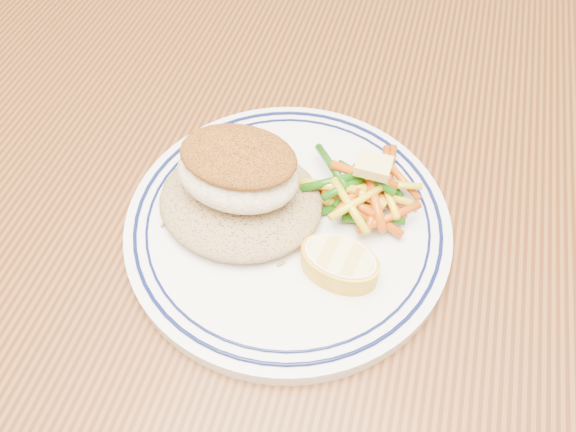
# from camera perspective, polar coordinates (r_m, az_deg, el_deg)

# --- Properties ---
(ground) EXTENTS (4.00, 4.00, 0.00)m
(ground) POSITION_cam_1_polar(r_m,az_deg,el_deg) (1.19, -0.37, -20.59)
(ground) COLOR brown
(ground) RESTS_ON ground
(dining_table) EXTENTS (1.50, 0.90, 0.75)m
(dining_table) POSITION_cam_1_polar(r_m,az_deg,el_deg) (0.59, -0.71, -3.20)
(dining_table) COLOR #46220E
(dining_table) RESTS_ON ground
(plate) EXTENTS (0.27, 0.27, 0.02)m
(plate) POSITION_cam_1_polar(r_m,az_deg,el_deg) (0.47, 0.00, -0.75)
(plate) COLOR white
(plate) RESTS_ON dining_table
(rice_pilaf) EXTENTS (0.14, 0.12, 0.03)m
(rice_pilaf) POSITION_cam_1_polar(r_m,az_deg,el_deg) (0.47, -4.85, 1.78)
(rice_pilaf) COLOR olive
(rice_pilaf) RESTS_ON plate
(fish_fillet) EXTENTS (0.10, 0.07, 0.05)m
(fish_fillet) POSITION_cam_1_polar(r_m,az_deg,el_deg) (0.44, -5.11, 4.76)
(fish_fillet) COLOR white
(fish_fillet) RESTS_ON rice_pilaf
(vegetable_pile) EXTENTS (0.11, 0.11, 0.03)m
(vegetable_pile) POSITION_cam_1_polar(r_m,az_deg,el_deg) (0.47, 7.79, 2.47)
(vegetable_pile) COLOR #174D09
(vegetable_pile) RESTS_ON plate
(butter_pat) EXTENTS (0.03, 0.02, 0.01)m
(butter_pat) POSITION_cam_1_polar(r_m,az_deg,el_deg) (0.46, 8.67, 5.05)
(butter_pat) COLOR #DEC86C
(butter_pat) RESTS_ON vegetable_pile
(lemon_wedge) EXTENTS (0.07, 0.07, 0.02)m
(lemon_wedge) POSITION_cam_1_polar(r_m,az_deg,el_deg) (0.43, 5.26, -4.76)
(lemon_wedge) COLOR yellow
(lemon_wedge) RESTS_ON plate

